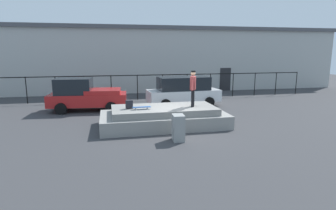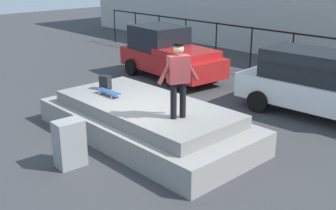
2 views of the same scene
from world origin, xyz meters
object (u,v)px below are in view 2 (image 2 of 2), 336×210
at_px(car_white_hatchback_mid, 320,83).
at_px(utility_box, 70,144).
at_px(skateboarder, 178,75).
at_px(backpack, 105,82).
at_px(skateboard, 109,92).
at_px(car_red_pickup_near, 168,54).

xyz_separation_m(car_white_hatchback_mid, utility_box, (-2.05, -6.84, -0.45)).
distance_m(skateboarder, car_white_hatchback_mid, 4.94).
bearing_deg(utility_box, backpack, 131.99).
bearing_deg(skateboarder, car_white_hatchback_mid, 79.99).
relative_size(skateboarder, utility_box, 1.61).
height_order(skateboarder, skateboard, skateboarder).
distance_m(backpack, utility_box, 2.84).
distance_m(skateboarder, skateboard, 2.57).
height_order(backpack, utility_box, backpack).
xyz_separation_m(skateboard, utility_box, (1.21, -1.90, -0.50)).
bearing_deg(backpack, car_white_hatchback_mid, 33.29).
relative_size(skateboarder, backpack, 4.34).
distance_m(skateboard, utility_box, 2.30).
bearing_deg(skateboard, car_red_pickup_near, 120.38).
distance_m(skateboard, backpack, 0.60).
bearing_deg(utility_box, car_red_pickup_near, 124.35).
xyz_separation_m(skateboard, car_red_pickup_near, (-2.77, 4.73, -0.07)).
bearing_deg(car_red_pickup_near, utility_box, -59.01).
height_order(skateboard, utility_box, utility_box).
height_order(skateboarder, car_white_hatchback_mid, skateboarder).
distance_m(car_white_hatchback_mid, utility_box, 7.15).
bearing_deg(car_red_pickup_near, skateboard, -59.62).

